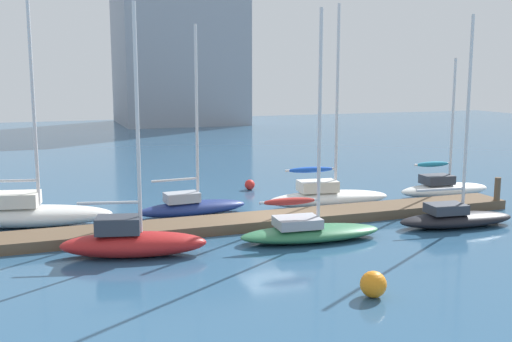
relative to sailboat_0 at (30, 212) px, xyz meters
The scene contains 13 objects.
ground_plane 10.18m from the sailboat_0, 18.09° to the right, with size 120.00×120.00×0.00m, color #2D567A.
dock_pier 10.17m from the sailboat_0, 18.09° to the right, with size 22.90×1.97×0.42m, color brown.
dock_piling_far_end 21.08m from the sailboat_0, 10.90° to the right, with size 0.28×0.28×1.51m, color brown.
sailboat_0 is the anchor object (origin of this frame).
sailboat_1 6.62m from the sailboat_0, 59.10° to the right, with size 5.30×2.65×8.73m.
sailboat_2 6.86m from the sailboat_0, ahead, with size 5.12×1.70×8.46m.
sailboat_3 11.70m from the sailboat_0, 30.54° to the right, with size 5.71×2.25×8.73m.
sailboat_4 13.43m from the sailboat_0, ahead, with size 6.13×2.17×9.50m.
sailboat_5 17.81m from the sailboat_0, 19.98° to the right, with size 5.26×2.08×8.67m.
sailboat_6 20.17m from the sailboat_0, ahead, with size 5.11×1.80×7.09m.
mooring_buoy_orange 15.20m from the sailboat_0, 52.15° to the right, with size 0.77×0.77×0.77m, color orange.
mooring_buoy_red 12.18m from the sailboat_0, 21.55° to the left, with size 0.56×0.56×0.56m, color red.
harbor_building_distant 53.00m from the sailboat_0, 70.31° to the left, with size 14.70×13.25×21.57m, color #9399A3.
Camera 1 is at (-9.21, -23.51, 6.44)m, focal length 42.94 mm.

